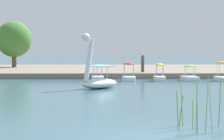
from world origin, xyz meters
name	(u,v)px	position (x,y,z in m)	size (l,w,h in m)	color
shore_bank_far	(118,70)	(0.00, 34.40, 0.24)	(122.72, 24.59, 0.49)	slate
swan_boat	(98,78)	(-1.92, 13.66, 0.65)	(2.89, 2.87, 3.43)	white
pedal_boat_orange	(222,76)	(7.91, 19.85, 0.43)	(1.01, 1.76, 1.57)	white
pedal_boat_lime	(190,77)	(5.33, 19.93, 0.35)	(1.14, 2.05, 1.31)	white
pedal_boat_yellow	(160,76)	(2.88, 19.90, 0.39)	(1.01, 1.81, 1.41)	white
pedal_boat_red	(129,75)	(0.41, 19.97, 0.46)	(1.22, 1.89, 1.49)	white
pedal_boat_cyan	(98,76)	(-2.11, 20.06, 0.39)	(1.05, 1.96, 1.35)	white
tree_sapling_by_fence	(14,39)	(-12.94, 36.21, 3.97)	(4.54, 3.99, 5.75)	brown
person_on_path	(143,62)	(1.95, 24.32, 1.43)	(0.30, 0.30, 1.73)	#47382D
reed_clump_foreground	(207,107)	(1.54, 1.34, 0.67)	(1.86, 1.25, 1.58)	#669942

